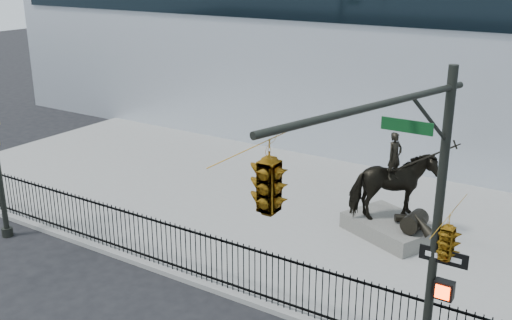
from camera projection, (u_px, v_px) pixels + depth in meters
The scene contains 7 objects.
ground at pixel (164, 300), 16.19m from camera, with size 120.00×120.00×0.00m, color black.
plaza at pixel (291, 211), 21.74m from camera, with size 30.00×12.00×0.15m, color gray.
building at pixel (418, 47), 30.69m from camera, with size 44.00×14.00×9.00m, color silver.
picket_fence at pixel (191, 252), 16.90m from camera, with size 22.10×0.10×1.50m.
statue_plinth at pixel (391, 227), 19.60m from camera, with size 2.85×1.96×0.53m, color #53514C.
equestrian_statue at pixel (396, 189), 19.11m from camera, with size 3.38×2.83×3.09m.
traffic_signal_right at pixel (369, 212), 9.73m from camera, with size 2.17×6.86×7.00m.
Camera 1 is at (9.76, -10.52, 8.76)m, focal length 42.00 mm.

